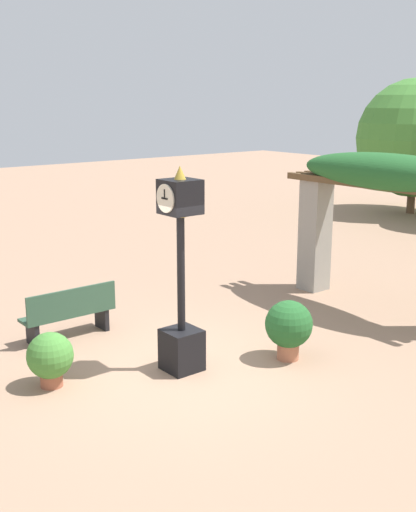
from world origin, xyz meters
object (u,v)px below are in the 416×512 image
Objects in this scene: potted_plant_near_right at (289,326)px; park_bench at (70,313)px; pedestal_clock at (181,284)px; potted_plant_near_left at (50,357)px.

potted_plant_near_right is 0.59× the size of park_bench.
pedestal_clock is 2.51m from park_bench.
park_bench is (-2.24, -0.69, -0.90)m from pedestal_clock.
pedestal_clock is 1.86m from potted_plant_near_right.
pedestal_clock is at bearing -114.92° from potted_plant_near_right.
potted_plant_near_left is at bearing 55.16° from park_bench.
pedestal_clock is at bearing 107.26° from park_bench.
potted_plant_near_right is (0.71, 1.53, -0.80)m from pedestal_clock.
pedestal_clock is at bearing 69.00° from potted_plant_near_left.
potted_plant_near_left is 0.84× the size of potted_plant_near_right.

